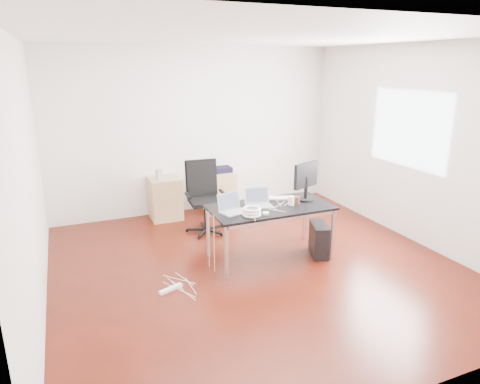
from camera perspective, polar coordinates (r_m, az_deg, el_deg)
name	(u,v)px	position (r m, az deg, el deg)	size (l,w,h in m)	color
room_shell	(260,160)	(5.17, 2.72, 4.30)	(5.00, 5.00, 5.00)	#3B0E06
desk	(270,210)	(5.61, 4.08, -2.42)	(1.60, 0.80, 0.73)	black
office_chair	(204,193)	(6.58, -4.81, -0.16)	(0.51, 0.53, 1.08)	black
filing_cabinet_left	(165,198)	(7.27, -9.95, -0.82)	(0.50, 0.50, 0.70)	#A68253
filing_cabinet_right	(219,192)	(7.52, -2.83, 0.02)	(0.50, 0.50, 0.70)	#A68253
pc_tower	(319,239)	(5.95, 10.48, -6.23)	(0.20, 0.45, 0.44)	black
wastebasket	(211,204)	(7.56, -3.94, -1.59)	(0.24, 0.24, 0.28)	black
power_strip	(171,289)	(5.13, -9.21, -12.63)	(0.30, 0.06, 0.04)	white
laptop_left	(232,208)	(5.35, -1.02, -2.12)	(0.38, 0.33, 0.23)	silver
laptop_right	(259,202)	(5.58, 2.50, -1.31)	(0.37, 0.30, 0.23)	silver
monitor	(306,179)	(5.86, 8.77, 1.72)	(0.44, 0.26, 0.51)	black
keyboard	(273,198)	(5.89, 4.47, -0.81)	(0.44, 0.14, 0.02)	white
cup_white	(291,201)	(5.65, 6.83, -1.16)	(0.08, 0.08, 0.12)	white
cup_brown	(297,200)	(5.71, 7.57, -1.08)	(0.08, 0.08, 0.10)	#592F1E
cable_coil	(252,212)	(5.22, 1.59, -2.63)	(0.24, 0.24, 0.11)	white
power_adapter	(266,213)	(5.29, 3.46, -2.85)	(0.07, 0.07, 0.03)	white
speaker	(159,174)	(7.06, -10.75, 2.34)	(0.09, 0.08, 0.18)	#9E9E9E
navy_garment	(222,169)	(7.46, -2.37, 3.02)	(0.30, 0.24, 0.09)	black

